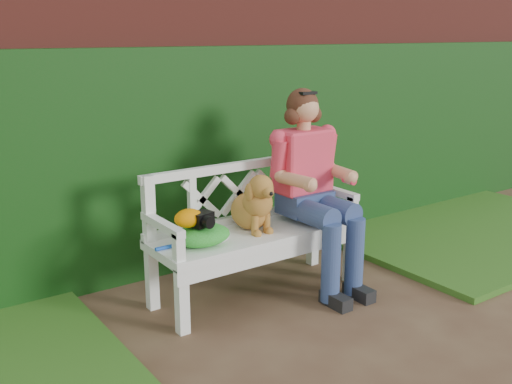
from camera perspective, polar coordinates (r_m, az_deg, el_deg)
ground at (r=3.70m, az=8.50°, el=-14.35°), size 60.00×60.00×0.00m
brick_wall at (r=4.82m, az=-6.76°, el=6.52°), size 10.00×0.30×2.20m
ivy_hedge at (r=4.68m, az=-5.37°, el=3.18°), size 10.00×0.18×1.70m
grass_right at (r=5.93m, az=19.49°, el=-3.34°), size 2.60×2.00×0.05m
garden_bench at (r=4.23m, az=0.00°, el=-6.70°), size 1.64×0.78×0.48m
seated_woman at (r=4.32m, az=4.87°, el=0.23°), size 0.61×0.80×1.41m
dog at (r=4.08m, az=-0.34°, el=-0.86°), size 0.37×0.43×0.41m
tennis_racket at (r=3.94m, az=-4.91°, el=-4.45°), size 0.59×0.44×0.03m
green_bag at (r=3.86m, az=-5.15°, el=-4.06°), size 0.42×0.34×0.13m
camera_item at (r=3.81m, az=-5.22°, el=-2.59°), size 0.16×0.13×0.09m
baseball_glove at (r=3.79m, az=-6.45°, el=-2.49°), size 0.22×0.19×0.12m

